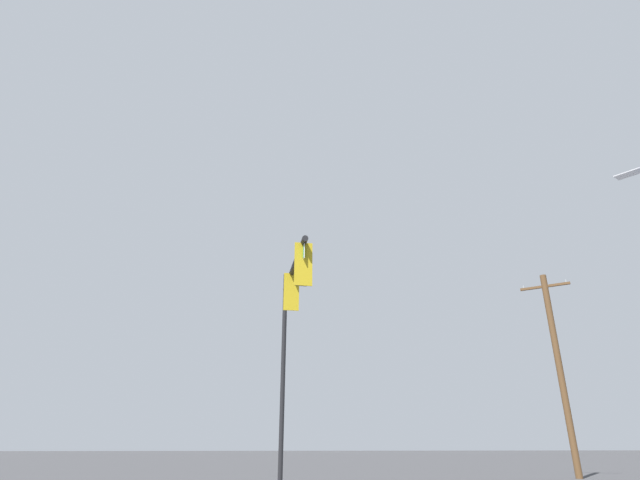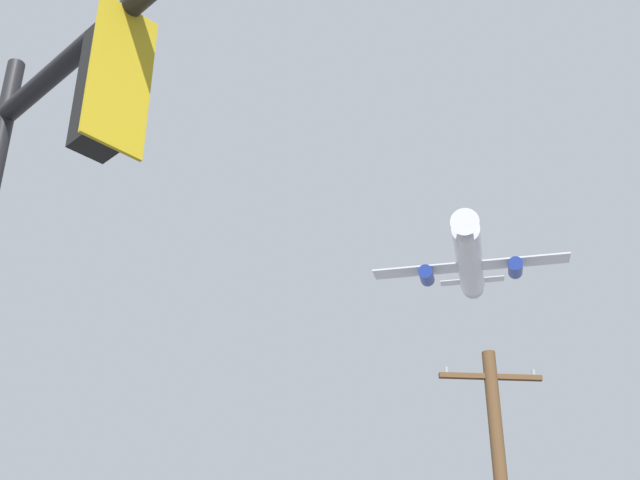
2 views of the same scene
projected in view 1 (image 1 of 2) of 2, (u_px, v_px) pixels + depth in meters
signal_pole_near at (292, 304)px, 16.42m from camera, size 5.18×0.55×7.43m
utility_pole at (559, 366)px, 24.22m from camera, size 1.63×1.92×9.59m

